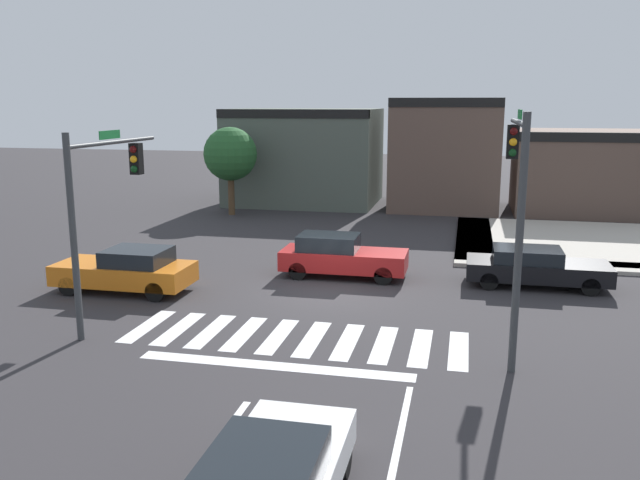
{
  "coord_description": "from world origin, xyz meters",
  "views": [
    {
      "loc": [
        4.31,
        -20.85,
        6.22
      ],
      "look_at": [
        -0.21,
        -0.44,
        1.85
      ],
      "focal_mm": 37.16,
      "sensor_mm": 36.0,
      "label": 1
    }
  ],
  "objects": [
    {
      "name": "ground_plane",
      "position": [
        0.0,
        0.0,
        0.0
      ],
      "size": [
        120.0,
        120.0,
        0.0
      ],
      "primitive_type": "plane",
      "color": "#302D30"
    },
    {
      "name": "crosswalk_near",
      "position": [
        0.0,
        -4.5,
        0.0
      ],
      "size": [
        9.14,
        2.78,
        0.01
      ],
      "color": "silver",
      "rests_on": "ground_plane"
    },
    {
      "name": "bike_detector_marking",
      "position": [
        1.49,
        -9.44,
        0.0
      ],
      "size": [
        1.14,
        1.14,
        0.01
      ],
      "color": "yellow",
      "rests_on": "ground_plane"
    },
    {
      "name": "curb_corner_northeast",
      "position": [
        8.49,
        9.42,
        0.07
      ],
      "size": [
        10.0,
        10.6,
        0.15
      ],
      "color": "#B2AA9E",
      "rests_on": "ground_plane"
    },
    {
      "name": "storefront_row",
      "position": [
        1.78,
        19.13,
        2.85
      ],
      "size": [
        25.43,
        6.82,
        6.45
      ],
      "color": "#4C564C",
      "rests_on": "ground_plane"
    },
    {
      "name": "traffic_signal_southeast",
      "position": [
        5.55,
        -3.81,
        4.21
      ],
      "size": [
        0.32,
        4.87,
        6.04
      ],
      "rotation": [
        0.0,
        0.0,
        1.57
      ],
      "color": "#383A3D",
      "rests_on": "ground_plane"
    },
    {
      "name": "traffic_signal_southwest",
      "position": [
        -5.55,
        -4.21,
        3.81
      ],
      "size": [
        0.32,
        4.81,
        5.47
      ],
      "rotation": [
        0.0,
        0.0,
        1.57
      ],
      "color": "#383A3D",
      "rests_on": "ground_plane"
    },
    {
      "name": "car_orange",
      "position": [
        -6.59,
        -1.4,
        0.74
      ],
      "size": [
        4.52,
        1.94,
        1.47
      ],
      "rotation": [
        0.0,
        0.0,
        3.14
      ],
      "color": "orange",
      "rests_on": "ground_plane"
    },
    {
      "name": "car_black",
      "position": [
        6.75,
        2.23,
        0.68
      ],
      "size": [
        4.74,
        1.87,
        1.32
      ],
      "color": "black",
      "rests_on": "ground_plane"
    },
    {
      "name": "car_red",
      "position": [
        -0.0,
        2.03,
        0.77
      ],
      "size": [
        4.5,
        1.75,
        1.53
      ],
      "color": "red",
      "rests_on": "ground_plane"
    },
    {
      "name": "roadside_tree",
      "position": [
        -8.5,
        14.0,
        3.37
      ],
      "size": [
        2.96,
        2.96,
        4.88
      ],
      "color": "#4C3823",
      "rests_on": "ground_plane"
    }
  ]
}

